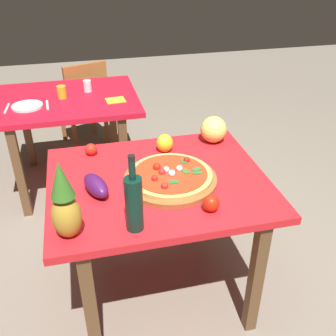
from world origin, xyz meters
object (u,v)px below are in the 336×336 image
drinking_glass_juice (62,92)px  bell_pepper (165,143)px  napkin_folded (115,100)px  wine_bottle (134,202)px  pineapple_left (65,204)px  tomato_at_corner (91,149)px  drinking_glass_water (87,86)px  fork_utensil (7,108)px  background_table (67,110)px  display_table (158,195)px  tomato_beside_pepper (211,203)px  eggplant (96,186)px  melon (214,129)px  knife_utensil (47,105)px  dinner_plate (27,106)px  pizza (170,175)px  dining_chair (84,100)px  pizza_board (170,179)px

drinking_glass_juice → bell_pepper: bearing=-60.4°
napkin_folded → wine_bottle: bearing=-93.7°
pineapple_left → napkin_folded: (0.37, 1.47, -0.16)m
tomato_at_corner → drinking_glass_water: bearing=87.5°
fork_utensil → drinking_glass_juice: bearing=21.2°
background_table → napkin_folded: 0.41m
display_table → tomato_beside_pepper: (0.18, -0.31, 0.14)m
display_table → pineapple_left: pineapple_left is taller
eggplant → tomato_at_corner: bearing=89.6°
drinking_glass_juice → wine_bottle: bearing=-80.0°
melon → background_table: bearing=132.0°
knife_utensil → napkin_folded: (0.49, -0.02, -0.00)m
background_table → fork_utensil: bearing=-162.5°
drinking_glass_water → dinner_plate: bearing=-153.1°
display_table → background_table: (-0.45, 1.29, -0.01)m
pizza → tomato_at_corner: size_ratio=6.26×
background_table → melon: size_ratio=6.92×
tomato_beside_pepper → drinking_glass_juice: drinking_glass_juice is taller
tomato_beside_pepper → tomato_at_corner: size_ratio=1.15×
pizza → eggplant: bearing=-176.9°
bell_pepper → dinner_plate: bearing=133.2°
drinking_glass_juice → knife_utensil: drinking_glass_juice is taller
bell_pepper → drinking_glass_juice: 1.15m
pizza → wine_bottle: (-0.23, -0.32, 0.09)m
drinking_glass_juice → knife_utensil: bearing=-130.5°
drinking_glass_juice → drinking_glass_water: drinking_glass_juice is taller
pizza → wine_bottle: 0.40m
bell_pepper → melon: bearing=8.6°
display_table → wine_bottle: (-0.18, -0.35, 0.23)m
tomato_beside_pepper → napkin_folded: bearing=100.0°
tomato_at_corner → pizza: bearing=-45.5°
knife_utensil → pineapple_left: bearing=-88.6°
drinking_glass_water → dinner_plate: size_ratio=0.41×
display_table → melon: 0.56m
drinking_glass_water → fork_utensil: drinking_glass_water is taller
napkin_folded → drinking_glass_water: bearing=127.3°
melon → fork_utensil: 1.51m
drinking_glass_water → fork_utensil: bearing=-158.8°
pineapple_left → tomato_beside_pepper: size_ratio=4.56×
pineapple_left → napkin_folded: bearing=75.9°
tomato_at_corner → drinking_glass_juice: (-0.15, 0.95, 0.01)m
dining_chair → knife_utensil: size_ratio=4.72×
background_table → dining_chair: (0.15, 0.66, -0.17)m
tomato_beside_pepper → napkin_folded: tomato_beside_pepper is taller
pizza_board → dinner_plate: bearing=122.8°
background_table → drinking_glass_water: 0.25m
melon → eggplant: (-0.73, -0.39, -0.03)m
background_table → drinking_glass_water: size_ratio=12.08×
dinner_plate → fork_utensil: 0.14m
drinking_glass_juice → drinking_glass_water: size_ratio=1.04×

